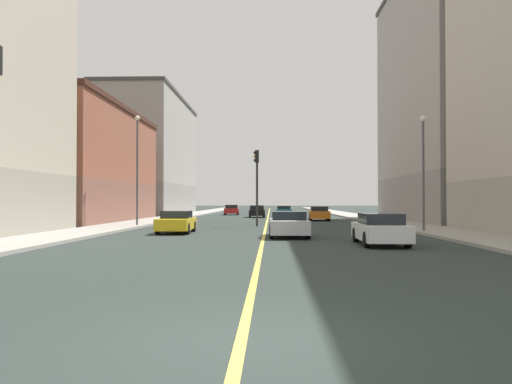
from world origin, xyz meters
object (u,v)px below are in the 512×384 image
at_px(car_silver, 289,224).
at_px(car_teal, 284,211).
at_px(building_right_midblock, 76,165).
at_px(car_black, 257,211).
at_px(building_right_distant, 150,156).
at_px(street_lamp_right_near, 137,159).
at_px(traffic_light_median_far, 257,177).
at_px(car_yellow, 177,222).
at_px(building_left_mid, 453,95).
at_px(car_orange, 319,213).
at_px(car_white, 380,229).
at_px(car_red, 232,210).
at_px(street_lamp_left_near, 423,160).

bearing_deg(car_silver, car_teal, 89.02).
xyz_separation_m(building_right_midblock, car_black, (15.34, 13.72, -4.31)).
relative_size(building_right_distant, car_teal, 5.59).
bearing_deg(street_lamp_right_near, traffic_light_median_far, 9.83).
distance_m(building_right_midblock, car_silver, 25.61).
distance_m(car_black, car_yellow, 28.70).
distance_m(building_left_mid, car_black, 23.85).
bearing_deg(building_right_distant, car_orange, -46.26).
bearing_deg(car_white, car_silver, 128.99).
height_order(building_right_distant, car_teal, building_right_distant).
bearing_deg(street_lamp_right_near, car_orange, 42.26).
bearing_deg(building_right_distant, building_right_midblock, -90.00).
distance_m(building_left_mid, building_right_midblock, 33.80).
xyz_separation_m(car_teal, car_yellow, (-6.95, -34.10, -0.01)).
relative_size(car_teal, car_red, 1.13).
distance_m(building_right_midblock, building_right_distant, 27.35).
xyz_separation_m(building_right_midblock, car_yellow, (11.54, -14.72, -4.35)).
bearing_deg(street_lamp_right_near, building_right_midblock, 132.98).
bearing_deg(building_right_distant, car_white, -66.51).
distance_m(street_lamp_right_near, car_orange, 19.38).
height_order(traffic_light_median_far, street_lamp_right_near, street_lamp_right_near).
distance_m(traffic_light_median_far, car_teal, 26.25).
distance_m(building_left_mid, traffic_light_median_far, 20.68).
relative_size(building_right_distant, car_white, 5.62).
distance_m(car_teal, car_yellow, 34.80).
bearing_deg(car_yellow, building_left_mid, 37.57).
height_order(car_orange, car_yellow, car_orange).
bearing_deg(car_silver, car_black, 94.56).
height_order(car_white, car_black, car_black).
xyz_separation_m(street_lamp_left_near, car_black, (-10.34, 28.13, -3.53)).
distance_m(building_left_mid, car_yellow, 29.27).
xyz_separation_m(car_white, car_red, (-9.84, 46.33, -0.00)).
height_order(street_lamp_left_near, car_silver, street_lamp_left_near).
relative_size(car_teal, car_white, 1.01).
bearing_deg(car_red, car_teal, -33.92).
height_order(building_right_distant, car_white, building_right_distant).
height_order(car_silver, car_white, car_white).
bearing_deg(street_lamp_left_near, car_silver, -156.28).
bearing_deg(street_lamp_right_near, car_silver, -43.40).
height_order(car_teal, car_red, car_red).
height_order(street_lamp_right_near, car_silver, street_lamp_right_near).
distance_m(car_white, car_black, 36.62).
bearing_deg(building_left_mid, car_yellow, -142.43).
xyz_separation_m(building_right_midblock, car_red, (11.69, 23.95, -4.32)).
bearing_deg(car_silver, building_right_midblock, 135.02).
relative_size(building_right_midblock, street_lamp_left_near, 3.27).
relative_size(car_teal, car_black, 1.07).
distance_m(street_lamp_right_near, car_silver, 14.87).
xyz_separation_m(building_left_mid, car_white, (-11.64, -24.29, -10.57)).
height_order(car_teal, car_yellow, car_yellow).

